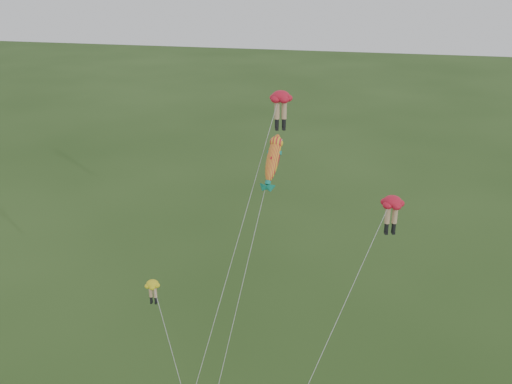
# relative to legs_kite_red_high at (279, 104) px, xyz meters

# --- Properties ---
(legs_kite_red_high) EXTENTS (5.13, 11.42, 19.05)m
(legs_kite_red_high) POSITION_rel_legs_kite_red_high_xyz_m (0.00, 0.00, 0.00)
(legs_kite_red_high) COLOR red
(legs_kite_red_high) RESTS_ON ground
(legs_kite_red_mid) EXTENTS (6.77, 11.75, 12.68)m
(legs_kite_red_mid) POSITION_rel_legs_kite_red_high_xyz_m (7.59, -0.80, -6.28)
(legs_kite_red_mid) COLOR red
(legs_kite_red_mid) RESTS_ON ground
(legs_kite_yellow) EXTENTS (4.66, 5.44, 7.52)m
(legs_kite_yellow) POSITION_rel_legs_kite_red_high_xyz_m (-7.13, -5.90, -11.34)
(legs_kite_yellow) COLOR yellow
(legs_kite_yellow) RESTS_ON ground
(fish_kite) EXTENTS (3.22, 9.46, 16.80)m
(fish_kite) POSITION_rel_legs_kite_red_high_xyz_m (-0.01, -2.21, -3.05)
(fish_kite) COLOR yellow
(fish_kite) RESTS_ON ground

